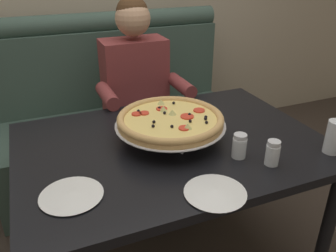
# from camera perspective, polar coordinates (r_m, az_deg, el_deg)

# --- Properties ---
(booth_bench) EXTENTS (1.67, 0.78, 1.13)m
(booth_bench) POSITION_cam_1_polar(r_m,az_deg,el_deg) (2.52, -7.89, 0.59)
(booth_bench) COLOR #384C42
(booth_bench) RESTS_ON ground_plane
(dining_table) EXTENTS (1.36, 0.96, 0.72)m
(dining_table) POSITION_cam_1_polar(r_m,az_deg,el_deg) (1.60, 0.64, -5.05)
(dining_table) COLOR black
(dining_table) RESTS_ON ground_plane
(diner_main) EXTENTS (0.54, 0.64, 1.27)m
(diner_main) POSITION_cam_1_polar(r_m,az_deg,el_deg) (2.18, -4.60, 5.48)
(diner_main) COLOR #2D3342
(diner_main) RESTS_ON ground_plane
(pizza) EXTENTS (0.49, 0.49, 0.13)m
(pizza) POSITION_cam_1_polar(r_m,az_deg,el_deg) (1.54, 0.39, 1.00)
(pizza) COLOR silver
(pizza) RESTS_ON dining_table
(shaker_parmesan) EXTENTS (0.06, 0.06, 0.10)m
(shaker_parmesan) POSITION_cam_1_polar(r_m,az_deg,el_deg) (1.45, 16.79, -4.49)
(shaker_parmesan) COLOR white
(shaker_parmesan) RESTS_ON dining_table
(shaker_pepper_flakes) EXTENTS (0.06, 0.06, 0.10)m
(shaker_pepper_flakes) POSITION_cam_1_polar(r_m,az_deg,el_deg) (1.46, 11.63, -3.46)
(shaker_pepper_flakes) COLOR white
(shaker_pepper_flakes) RESTS_ON dining_table
(plate_near_left) EXTENTS (0.22, 0.22, 0.02)m
(plate_near_left) POSITION_cam_1_polar(r_m,az_deg,el_deg) (1.28, -15.62, -10.69)
(plate_near_left) COLOR white
(plate_near_left) RESTS_ON dining_table
(plate_near_right) EXTENTS (0.22, 0.22, 0.02)m
(plate_near_right) POSITION_cam_1_polar(r_m,az_deg,el_deg) (1.25, 7.78, -10.56)
(plate_near_right) COLOR white
(plate_near_right) RESTS_ON dining_table
(drinking_glass) EXTENTS (0.07, 0.07, 0.15)m
(drinking_glass) POSITION_cam_1_polar(r_m,az_deg,el_deg) (1.62, 25.53, -1.94)
(drinking_glass) COLOR silver
(drinking_glass) RESTS_ON dining_table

